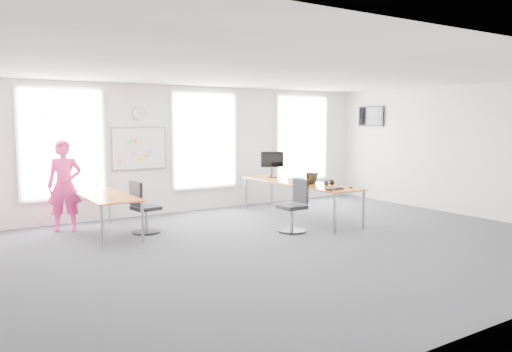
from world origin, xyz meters
TOP-DOWN VIEW (x-y plane):
  - floor at (0.00, 0.00)m, footprint 10.00×10.00m
  - ceiling at (0.00, 0.00)m, footprint 10.00×10.00m
  - wall_back at (0.00, 4.00)m, footprint 10.00×0.00m
  - wall_right at (5.00, 0.00)m, footprint 0.00×10.00m
  - window_left at (-3.00, 3.97)m, footprint 1.60×0.06m
  - window_mid at (0.30, 3.97)m, footprint 1.60×0.06m
  - window_right at (3.30, 3.97)m, footprint 1.60×0.06m
  - desk_right at (1.54, 1.83)m, footprint 0.89×3.35m
  - desk_left at (-2.55, 2.55)m, footprint 0.84×2.10m
  - chair_right at (0.63, 0.80)m, footprint 0.55×0.55m
  - chair_left at (-1.92, 2.25)m, footprint 0.54×0.54m
  - person at (-3.13, 3.30)m, footprint 0.77×0.64m
  - whiteboard at (-1.35, 3.97)m, footprint 1.20×0.03m
  - wall_clock at (-1.35, 3.97)m, footprint 0.30×0.04m
  - tv at (4.95, 3.00)m, footprint 0.06×0.90m
  - keyboard at (1.36, 0.46)m, footprint 0.45×0.28m
  - mouse at (1.77, 0.43)m, footprint 0.08×0.12m
  - lens_cap at (1.69, 0.78)m, footprint 0.07×0.07m
  - headphones at (1.72, 1.03)m, footprint 0.20×0.11m
  - laptop_sleeve at (1.54, 1.38)m, footprint 0.32×0.27m
  - paper_stack at (1.48, 1.85)m, footprint 0.30×0.23m
  - monitor at (1.54, 2.87)m, footprint 0.54×0.24m

SIDE VIEW (x-z plane):
  - floor at x=0.00m, z-range 0.00..0.00m
  - chair_left at x=-1.92m, z-range -0.06..0.95m
  - chair_right at x=0.63m, z-range -0.06..0.96m
  - desk_left at x=-2.55m, z-range 0.32..1.08m
  - desk_right at x=1.54m, z-range 0.35..1.17m
  - lens_cap at x=1.69m, z-range 0.81..0.82m
  - keyboard at x=1.36m, z-range 0.81..0.84m
  - mouse at x=1.77m, z-range 0.81..0.86m
  - paper_stack at x=1.48m, z-range 0.81..0.91m
  - headphones at x=1.72m, z-range 0.81..0.93m
  - person at x=-3.13m, z-range 0.00..1.80m
  - laptop_sleeve at x=1.54m, z-range 0.81..1.07m
  - monitor at x=1.54m, z-range 0.88..1.51m
  - wall_back at x=0.00m, z-range -3.50..6.50m
  - wall_right at x=5.00m, z-range -3.50..6.50m
  - whiteboard at x=-1.35m, z-range 1.10..2.00m
  - window_left at x=-3.00m, z-range 0.60..2.80m
  - window_mid at x=0.30m, z-range 0.60..2.80m
  - window_right at x=3.30m, z-range 0.60..2.80m
  - tv at x=4.95m, z-range 2.02..2.57m
  - wall_clock at x=-1.35m, z-range 2.20..2.50m
  - ceiling at x=0.00m, z-range 3.00..3.00m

